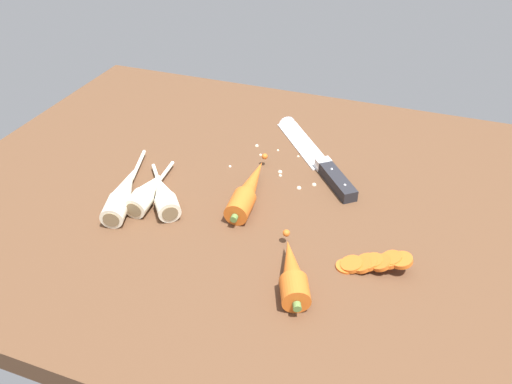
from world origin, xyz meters
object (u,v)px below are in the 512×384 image
Objects in this scene: chefs_knife at (311,152)px; whole_carrot_second at (292,273)px; parsnip_front at (147,192)px; carrot_slice_stack at (373,262)px; parsnip_mid_right at (123,193)px; whole_carrot at (248,190)px; parsnip_mid_left at (164,195)px.

whole_carrot_second is at bearing -79.77° from chefs_knife.
parsnip_front reaches higher than carrot_slice_stack.
whole_carrot_second reaches higher than parsnip_front.
whole_carrot_second reaches higher than parsnip_mid_right.
whole_carrot_second reaches higher than carrot_slice_stack.
chefs_knife is at bearing 70.27° from whole_carrot.
parsnip_mid_left is 0.65× the size of parsnip_mid_right.
parsnip_front is at bearing -132.87° from chefs_knife.
whole_carrot is 1.42× the size of parsnip_mid_left.
whole_carrot_second reaches higher than parsnip_mid_left.
whole_carrot_second is at bearing -52.24° from whole_carrot.
chefs_knife is at bearing 51.22° from parsnip_mid_left.
carrot_slice_stack is (17.50, -29.48, 0.67)cm from chefs_knife.
parsnip_front is at bearing 174.85° from carrot_slice_stack.
parsnip_front is 0.75× the size of parsnip_mid_right.
parsnip_mid_right is (-3.92, -1.85, -0.00)cm from parsnip_front.
parsnip_front and parsnip_mid_left have the same top height.
parsnip_mid_right is (-20.94, -8.42, -0.12)cm from whole_carrot.
chefs_knife is 1.69× the size of parsnip_front.
chefs_knife is at bearing 47.13° from parsnip_front.
whole_carrot is 1.91× the size of carrot_slice_stack.
parsnip_mid_right is 45.36cm from carrot_slice_stack.
carrot_slice_stack is at bearing -22.91° from whole_carrot.
whole_carrot reaches higher than carrot_slice_stack.
whole_carrot_second is at bearing -21.89° from parsnip_mid_left.
parsnip_mid_left reaches higher than carrot_slice_stack.
parsnip_front is 41.57cm from carrot_slice_stack.
parsnip_mid_left is at bearing -128.78° from chefs_knife.
whole_carrot and whole_carrot_second have the same top height.
chefs_knife is 1.88× the size of whole_carrot_second.
carrot_slice_stack is (24.37, -10.30, -0.78)cm from whole_carrot.
parsnip_mid_right is (-27.82, -27.59, 1.33)cm from chefs_knife.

